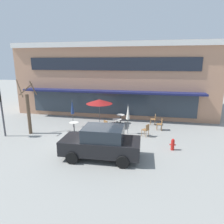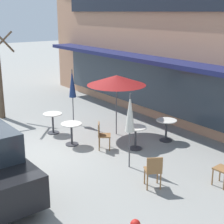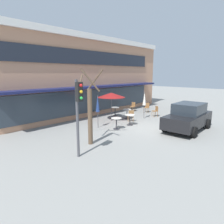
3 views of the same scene
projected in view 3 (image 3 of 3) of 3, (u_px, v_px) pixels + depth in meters
The scene contains 17 objects.
ground_plane at pixel (153, 128), 13.43m from camera, with size 80.00×80.00×0.00m, color gray.
building_facade at pixel (66, 76), 19.44m from camera, with size 18.87×9.10×6.80m.
cafe_table_near_wall at pixel (115, 110), 17.24m from camera, with size 0.70×0.70×0.76m.
cafe_table_streetside at pixel (130, 118), 14.18m from camera, with size 0.70×0.70×0.76m.
cafe_table_by_tree at pixel (116, 122), 13.17m from camera, with size 0.70×0.70×0.76m.
cafe_table_mid_patio at pixel (127, 112), 16.30m from camera, with size 0.70×0.70×0.76m.
patio_umbrella_green_folded at pixel (98, 104), 13.34m from camera, with size 0.28×0.28×2.20m.
patio_umbrella_cream_folded at pixel (144, 99), 16.09m from camera, with size 0.28×0.28×2.20m.
patio_umbrella_corner_open at pixel (111, 95), 15.16m from camera, with size 2.10×2.10×2.20m.
cafe_chair_0 at pixel (131, 115), 15.25m from camera, with size 0.56×0.56×0.89m.
cafe_chair_1 at pixel (156, 110), 17.07m from camera, with size 0.55×0.55×0.89m.
cafe_chair_2 at pixel (147, 107), 18.83m from camera, with size 0.43×0.43×0.89m.
cafe_chair_3 at pixel (133, 106), 19.34m from camera, with size 0.42×0.42×0.89m.
parked_sedan at pixel (188, 117), 12.89m from camera, with size 4.26×2.13×1.76m.
street_tree at pixel (90, 112), 10.18m from camera, with size 1.32×1.35×3.90m.
traffic_light_pole at pixel (78, 106), 8.41m from camera, with size 0.26×0.44×3.40m.
fire_hydrant at pixel (185, 113), 16.97m from camera, with size 0.36×0.20×0.71m.
Camera 3 is at (-11.39, -6.80, 3.66)m, focal length 32.00 mm.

